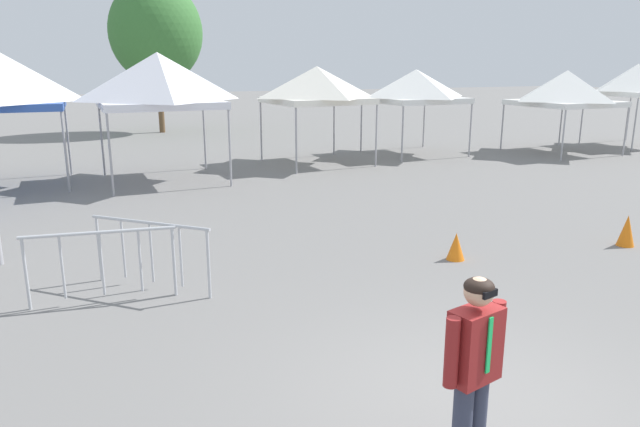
% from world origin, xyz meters
% --- Properties ---
extents(ground_plane, '(140.00, 140.00, 0.00)m').
position_xyz_m(ground_plane, '(0.00, 0.00, 0.00)').
color(ground_plane, slate).
extents(canopy_tent_behind_left, '(3.02, 3.02, 3.65)m').
position_xyz_m(canopy_tent_behind_left, '(-5.10, 14.04, 2.90)').
color(canopy_tent_behind_left, '#9E9EA3').
rests_on(canopy_tent_behind_left, ground).
extents(canopy_tent_right_of_center, '(3.36, 3.36, 3.68)m').
position_xyz_m(canopy_tent_right_of_center, '(-1.11, 13.25, 2.91)').
color(canopy_tent_right_of_center, '#9E9EA3').
rests_on(canopy_tent_right_of_center, ground).
extents(canopy_tent_behind_center, '(3.33, 3.33, 3.29)m').
position_xyz_m(canopy_tent_behind_center, '(4.23, 14.39, 2.67)').
color(canopy_tent_behind_center, '#9E9EA3').
rests_on(canopy_tent_behind_center, ground).
extents(canopy_tent_behind_right, '(3.23, 3.23, 3.17)m').
position_xyz_m(canopy_tent_behind_right, '(8.49, 14.99, 2.56)').
color(canopy_tent_behind_right, '#9E9EA3').
rests_on(canopy_tent_behind_right, ground).
extents(canopy_tent_far_right, '(3.38, 3.38, 3.13)m').
position_xyz_m(canopy_tent_far_right, '(13.96, 13.09, 2.47)').
color(canopy_tent_far_right, '#9E9EA3').
rests_on(canopy_tent_far_right, ground).
extents(canopy_tent_center, '(2.92, 2.92, 3.38)m').
position_xyz_m(canopy_tent_center, '(18.19, 13.53, 2.73)').
color(canopy_tent_center, '#9E9EA3').
rests_on(canopy_tent_center, ground).
extents(person_foreground, '(0.63, 0.33, 1.78)m').
position_xyz_m(person_foreground, '(-0.73, -0.85, 1.03)').
color(person_foreground, '#33384C').
rests_on(person_foreground, ground).
extents(tree_behind_tents_center, '(4.47, 4.47, 7.33)m').
position_xyz_m(tree_behind_tents_center, '(0.67, 26.28, 4.86)').
color(tree_behind_tents_center, brown).
rests_on(tree_behind_tents_center, ground).
extents(crowd_barrier_mid_lot, '(2.09, 0.33, 1.08)m').
position_xyz_m(crowd_barrier_mid_lot, '(-3.28, 4.26, 0.75)').
color(crowd_barrier_mid_lot, '#B7BABF').
rests_on(crowd_barrier_mid_lot, ground).
extents(crowd_barrier_near_person, '(1.54, 1.50, 1.08)m').
position_xyz_m(crowd_barrier_near_person, '(-2.56, 4.52, 0.75)').
color(crowd_barrier_near_person, '#B7BABF').
rests_on(crowd_barrier_near_person, ground).
extents(traffic_cone_lot_center, '(0.32, 0.32, 0.60)m').
position_xyz_m(traffic_cone_lot_center, '(5.99, 3.32, 0.30)').
color(traffic_cone_lot_center, orange).
rests_on(traffic_cone_lot_center, ground).
extents(traffic_cone_near_barrier, '(0.32, 0.32, 0.49)m').
position_xyz_m(traffic_cone_near_barrier, '(2.54, 3.89, 0.24)').
color(traffic_cone_near_barrier, orange).
rests_on(traffic_cone_near_barrier, ground).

